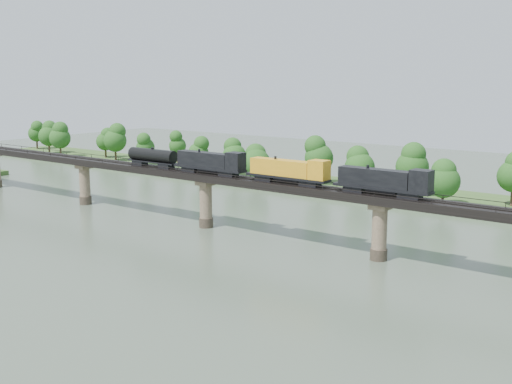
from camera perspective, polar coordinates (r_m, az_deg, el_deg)
The scene contains 6 objects.
ground at distance 115.91m, azimuth -14.43°, elevation -5.80°, with size 400.00×400.00×0.00m, color #3C4B3B.
far_bank at distance 179.42m, azimuth 7.33°, elevation 0.41°, with size 300.00×24.00×1.60m, color #2E4D1E.
bridge at distance 134.56m, azimuth -4.48°, elevation -0.87°, with size 236.00×30.00×11.50m.
bridge_superstructure at distance 133.47m, azimuth -4.52°, elevation 1.80°, with size 220.00×4.90×0.75m.
far_treeline at distance 178.68m, azimuth 4.39°, elevation 3.02°, with size 289.06×17.54×13.60m.
freight_train at distance 124.17m, azimuth 0.39°, elevation 2.15°, with size 71.60×2.79×4.93m.
Camera 1 is at (88.25, -68.14, 31.66)m, focal length 45.00 mm.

